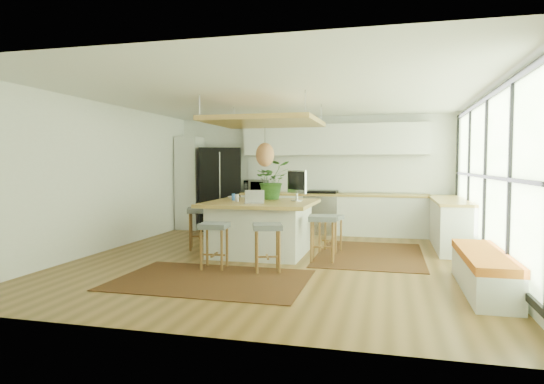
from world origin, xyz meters
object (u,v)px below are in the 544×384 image
(stool_near_left, at_px, (214,246))
(stool_near_right, at_px, (267,248))
(stool_right_back, at_px, (330,233))
(fridge, at_px, (220,192))
(monitor, at_px, (297,186))
(stool_left_side, at_px, (200,230))
(island, at_px, (261,228))
(island_plant, at_px, (272,184))
(stool_right_front, at_px, (323,240))
(microwave, at_px, (256,185))
(laptop, at_px, (254,197))

(stool_near_left, height_order, stool_near_right, stool_near_right)
(stool_right_back, bearing_deg, fridge, 142.35)
(stool_near_right, bearing_deg, monitor, 85.31)
(stool_left_side, bearing_deg, stool_near_left, -60.21)
(stool_near_right, distance_m, stool_left_side, 2.24)
(stool_near_left, bearing_deg, island, 75.19)
(stool_near_left, relative_size, island_plant, 0.97)
(stool_right_back, distance_m, monitor, 1.03)
(fridge, relative_size, stool_near_left, 2.82)
(stool_right_front, relative_size, microwave, 1.43)
(monitor, height_order, island_plant, island_plant)
(stool_right_back, height_order, stool_left_side, stool_left_side)
(stool_near_right, xyz_separation_m, monitor, (0.13, 1.58, 0.83))
(stool_near_right, xyz_separation_m, stool_right_back, (0.71, 1.76, 0.00))
(laptop, bearing_deg, island, 79.63)
(stool_right_back, distance_m, microwave, 3.08)
(island, xyz_separation_m, microwave, (-0.84, 2.63, 0.64))
(microwave, bearing_deg, stool_near_right, -73.01)
(monitor, relative_size, microwave, 1.13)
(stool_near_right, distance_m, microwave, 4.24)
(microwave, bearing_deg, island_plant, -67.72)
(monitor, xyz_separation_m, microwave, (-1.44, 2.39, -0.09))
(fridge, bearing_deg, monitor, -65.05)
(fridge, bearing_deg, microwave, -23.18)
(island, xyz_separation_m, stool_near_left, (-0.36, -1.36, -0.11))
(island, relative_size, laptop, 5.36)
(fridge, height_order, laptop, fridge)
(microwave, bearing_deg, stool_near_left, -84.37)
(fridge, distance_m, island_plant, 2.84)
(fridge, bearing_deg, island_plant, -68.54)
(stool_right_back, relative_size, island_plant, 0.93)
(monitor, bearing_deg, microwave, 167.97)
(laptop, relative_size, microwave, 0.65)
(island, relative_size, stool_right_back, 2.77)
(microwave, bearing_deg, fridge, 174.52)
(stool_right_front, distance_m, microwave, 3.70)
(stool_left_side, relative_size, laptop, 2.25)
(stool_left_side, distance_m, microwave, 2.62)
(stool_near_right, height_order, island_plant, island_plant)
(island, xyz_separation_m, stool_right_back, (1.18, 0.42, -0.11))
(monitor, bearing_deg, stool_near_left, -73.80)
(stool_right_front, relative_size, stool_left_side, 0.97)
(stool_near_left, distance_m, stool_right_back, 2.36)
(stool_near_left, xyz_separation_m, stool_right_front, (1.51, 0.96, 0.00))
(stool_near_left, relative_size, laptop, 2.03)
(stool_right_back, bearing_deg, stool_left_side, -173.40)
(stool_left_side, bearing_deg, stool_near_right, -41.24)
(island, height_order, stool_left_side, island)
(microwave, distance_m, island_plant, 2.28)
(island, height_order, monitor, monitor)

